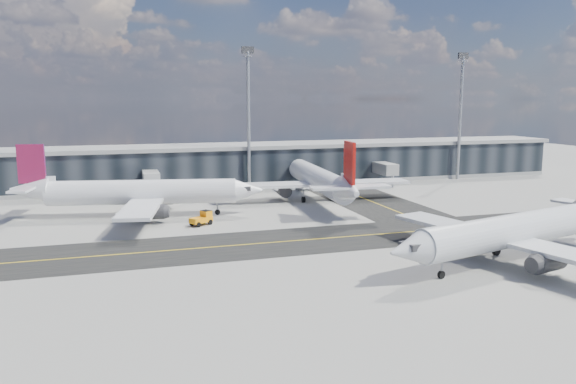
{
  "coord_description": "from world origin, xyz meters",
  "views": [
    {
      "loc": [
        -26.5,
        -64.55,
        18.51
      ],
      "look_at": [
        -2.37,
        13.16,
        5.0
      ],
      "focal_mm": 35.0,
      "sensor_mm": 36.0,
      "label": 1
    }
  ],
  "objects_px": {
    "airliner_redtail": "(319,180)",
    "baggage_tug": "(203,218)",
    "airliner_af": "(139,193)",
    "service_van": "(302,187)",
    "airliner_near": "(516,230)"
  },
  "relations": [
    {
      "from": "airliner_near",
      "to": "service_van",
      "type": "relative_size",
      "value": 8.02
    },
    {
      "from": "airliner_near",
      "to": "baggage_tug",
      "type": "distance_m",
      "value": 43.34
    },
    {
      "from": "airliner_af",
      "to": "service_van",
      "type": "distance_m",
      "value": 37.81
    },
    {
      "from": "airliner_redtail",
      "to": "airliner_near",
      "type": "xyz_separation_m",
      "value": [
        8.12,
        -42.67,
        -0.32
      ]
    },
    {
      "from": "airliner_redtail",
      "to": "service_van",
      "type": "distance_m",
      "value": 14.45
    },
    {
      "from": "service_van",
      "to": "airliner_redtail",
      "type": "bearing_deg",
      "value": -99.75
    },
    {
      "from": "airliner_redtail",
      "to": "airliner_near",
      "type": "distance_m",
      "value": 43.43
    },
    {
      "from": "airliner_near",
      "to": "baggage_tug",
      "type": "relative_size",
      "value": 10.16
    },
    {
      "from": "baggage_tug",
      "to": "airliner_redtail",
      "type": "bearing_deg",
      "value": 87.76
    },
    {
      "from": "airliner_redtail",
      "to": "service_van",
      "type": "xyz_separation_m",
      "value": [
        1.3,
        13.99,
        -3.37
      ]
    },
    {
      "from": "airliner_af",
      "to": "baggage_tug",
      "type": "bearing_deg",
      "value": 54.61
    },
    {
      "from": "airliner_redtail",
      "to": "baggage_tug",
      "type": "distance_m",
      "value": 26.81
    },
    {
      "from": "airliner_af",
      "to": "baggage_tug",
      "type": "distance_m",
      "value": 12.97
    },
    {
      "from": "airliner_af",
      "to": "service_van",
      "type": "relative_size",
      "value": 8.39
    },
    {
      "from": "service_van",
      "to": "airliner_near",
      "type": "bearing_deg",
      "value": -87.59
    }
  ]
}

